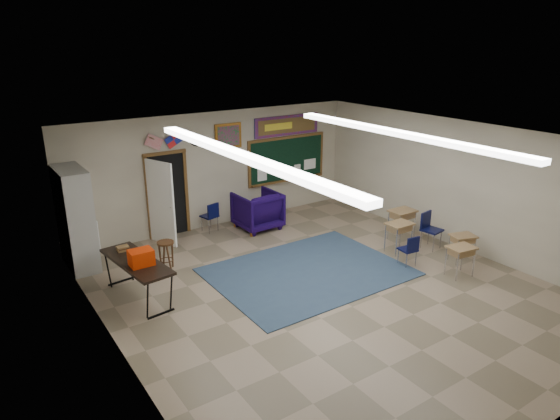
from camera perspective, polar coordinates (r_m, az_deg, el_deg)
floor at (r=10.09m, az=5.09°, el=-9.02°), size 9.00×9.00×0.00m
back_wall at (r=13.10m, az=-7.23°, el=4.60°), size 8.00×0.04×3.00m
left_wall at (r=7.76m, az=-18.35°, el=-6.64°), size 0.04×9.00×3.00m
right_wall at (r=12.31m, az=19.93°, el=2.65°), size 0.04×9.00×3.00m
ceiling at (r=9.08m, az=5.64°, el=7.94°), size 8.00×9.00×0.04m
area_rug at (r=10.75m, az=3.22°, el=-7.05°), size 4.00×3.00×0.02m
fluorescent_strips at (r=9.09m, az=5.63°, el=7.57°), size 3.86×6.00×0.10m
doorway at (r=12.51m, az=-12.95°, el=1.45°), size 1.10×0.89×2.16m
chalkboard at (r=14.18m, az=0.81°, el=5.70°), size 2.55×0.14×1.30m
bulletin_board at (r=13.99m, az=0.81°, el=9.64°), size 2.10×0.05×0.55m
framed_art_print at (r=13.05m, az=-5.93°, el=8.41°), size 0.75×0.05×0.65m
wall_clock at (r=12.66m, az=-9.55°, el=7.92°), size 0.32×0.05×0.32m
wall_flags at (r=12.29m, az=-13.15°, el=7.97°), size 1.16×0.06×0.70m
storage_cabinet at (r=11.47m, az=-22.29°, el=-0.93°), size 0.59×1.25×2.20m
wingback_armchair at (r=13.00m, az=-2.59°, el=-0.03°), size 1.07×1.10×0.98m
student_chair_reading at (r=12.94m, az=-8.07°, el=-0.78°), size 0.47×0.47×0.78m
student_chair_desk_a at (r=11.26m, az=14.39°, el=-4.47°), size 0.40×0.40×0.71m
student_chair_desk_b at (r=12.28m, az=16.96°, el=-2.31°), size 0.50×0.50×0.87m
student_desk_front_left at (r=11.90m, az=13.41°, el=-2.88°), size 0.60×0.45×0.71m
student_desk_front_right at (r=12.67m, az=13.74°, el=-1.44°), size 0.63×0.48×0.75m
student_desk_back_left at (r=11.09m, az=19.89°, el=-5.36°), size 0.60×0.49×0.66m
student_desk_back_right at (r=11.81m, az=20.08°, el=-3.97°), size 0.62×0.54×0.63m
folding_table at (r=9.93m, az=-15.92°, el=-7.43°), size 0.86×1.97×1.08m
wooden_stool at (r=11.03m, az=-12.86°, el=-5.02°), size 0.36×0.36×0.63m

